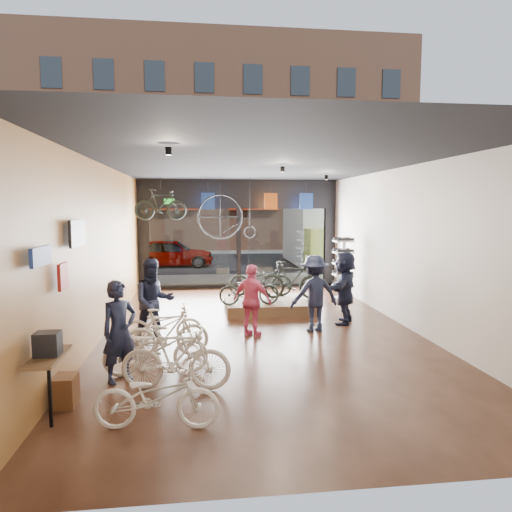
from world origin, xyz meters
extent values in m
cube|color=black|center=(0.00, 0.00, -0.02)|extent=(7.00, 12.00, 0.04)
cube|color=black|center=(0.00, 0.00, 3.82)|extent=(7.00, 12.00, 0.04)
cube|color=olive|center=(-3.52, 0.00, 1.90)|extent=(0.04, 12.00, 3.80)
cube|color=beige|center=(3.52, 0.00, 1.90)|extent=(0.04, 12.00, 3.80)
cube|color=beige|center=(0.00, -6.02, 1.90)|extent=(7.00, 0.04, 3.80)
cube|color=#198C26|center=(-2.40, 5.88, 3.05)|extent=(0.35, 0.06, 0.18)
cube|color=black|center=(0.00, 15.00, -0.01)|extent=(30.00, 18.00, 0.02)
cube|color=slate|center=(0.00, 7.20, 0.06)|extent=(30.00, 2.40, 0.12)
cube|color=slate|center=(0.00, 19.00, 0.06)|extent=(30.00, 2.00, 0.12)
cube|color=brown|center=(0.00, 21.50, 7.00)|extent=(26.00, 5.00, 14.00)
imported|color=gray|center=(-2.75, 12.00, 0.68)|extent=(3.98, 1.60, 1.36)
imported|color=beige|center=(-1.92, -4.46, 0.42)|extent=(1.65, 0.71, 0.84)
imported|color=beige|center=(-1.74, -3.22, 0.51)|extent=(1.76, 0.71, 1.03)
imported|color=beige|center=(-2.11, -2.51, 0.46)|extent=(1.79, 0.70, 0.92)
imported|color=beige|center=(-1.99, -1.65, 0.48)|extent=(1.66, 0.76, 0.96)
imported|color=beige|center=(-2.12, -0.78, 0.42)|extent=(1.63, 0.66, 0.84)
cube|color=brown|center=(0.52, 2.06, 0.15)|extent=(2.40, 1.80, 0.30)
imported|color=black|center=(-0.10, 1.49, 0.71)|extent=(1.57, 0.55, 0.82)
imported|color=black|center=(1.16, 2.15, 0.83)|extent=(1.82, 0.83, 1.06)
imported|color=black|center=(0.36, 2.68, 0.78)|extent=(1.87, 0.82, 0.96)
imported|color=#161C33|center=(-2.66, -2.74, 0.83)|extent=(0.72, 0.69, 1.66)
imported|color=#161C33|center=(-2.31, -0.74, 0.90)|extent=(1.04, 0.92, 1.79)
imported|color=#CC4C72|center=(-0.23, -0.40, 0.80)|extent=(0.98, 0.88, 1.60)
imported|color=#161C33|center=(1.24, -0.13, 0.88)|extent=(1.23, 0.83, 1.76)
imported|color=#161C33|center=(2.15, 0.51, 0.89)|extent=(1.23, 1.70, 1.77)
imported|color=black|center=(-2.55, 4.20, 2.93)|extent=(1.63, 0.70, 0.95)
cube|color=#1E3F99|center=(-1.08, 5.20, 3.05)|extent=(0.45, 0.03, 0.55)
cube|color=#CC5919|center=(1.03, 5.20, 3.05)|extent=(0.45, 0.03, 0.55)
cube|color=#1E3F99|center=(2.27, 5.20, 3.05)|extent=(0.45, 0.03, 0.55)
camera|label=1|loc=(-1.32, -10.16, 2.82)|focal=32.00mm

